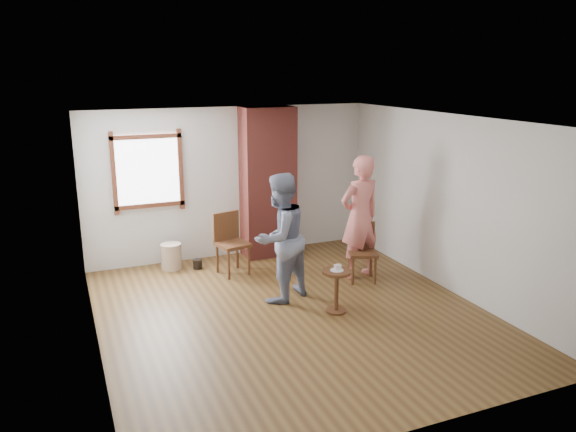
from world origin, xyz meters
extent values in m
plane|color=brown|center=(0.00, 0.00, 0.00)|extent=(5.50, 5.50, 0.00)
cube|color=silver|center=(0.00, 2.75, 1.30)|extent=(5.00, 0.04, 2.60)
cube|color=silver|center=(-2.50, 0.00, 1.30)|extent=(0.04, 5.50, 2.60)
cube|color=silver|center=(2.50, 0.00, 1.30)|extent=(0.04, 5.50, 2.60)
cube|color=white|center=(0.00, 0.00, 2.60)|extent=(5.00, 5.50, 0.04)
cube|color=brown|center=(-1.40, 2.71, 1.60)|extent=(1.14, 0.06, 1.34)
cube|color=white|center=(-1.40, 2.73, 1.60)|extent=(1.00, 0.02, 1.20)
cube|color=#9C3F37|center=(0.60, 2.50, 1.30)|extent=(0.90, 0.50, 2.60)
cylinder|color=#C9B091|center=(-1.15, 2.40, 0.22)|extent=(0.40, 0.40, 0.43)
cylinder|color=black|center=(-0.76, 2.24, 0.08)|extent=(0.19, 0.19, 0.16)
cube|color=brown|center=(-0.28, 1.79, 0.49)|extent=(0.55, 0.55, 0.05)
cylinder|color=brown|center=(-0.42, 1.56, 0.25)|extent=(0.04, 0.04, 0.49)
cylinder|color=brown|center=(-0.06, 1.65, 0.25)|extent=(0.04, 0.04, 0.49)
cylinder|color=brown|center=(-0.50, 1.93, 0.25)|extent=(0.04, 0.04, 0.49)
cylinder|color=brown|center=(-0.14, 2.01, 0.25)|extent=(0.04, 0.04, 0.49)
cube|color=brown|center=(-0.33, 1.99, 0.74)|extent=(0.46, 0.14, 0.49)
cube|color=brown|center=(1.49, 0.72, 0.45)|extent=(0.54, 0.54, 0.05)
cylinder|color=brown|center=(1.27, 0.61, 0.23)|extent=(0.04, 0.04, 0.45)
cylinder|color=brown|center=(1.59, 0.50, 0.23)|extent=(0.04, 0.04, 0.45)
cylinder|color=brown|center=(1.38, 0.94, 0.23)|extent=(0.04, 0.04, 0.45)
cylinder|color=brown|center=(1.71, 0.82, 0.23)|extent=(0.04, 0.04, 0.45)
cube|color=brown|center=(1.55, 0.90, 0.68)|extent=(0.41, 0.18, 0.45)
cylinder|color=brown|center=(0.57, -0.17, 0.58)|extent=(0.40, 0.40, 0.04)
cylinder|color=brown|center=(0.57, -0.17, 0.29)|extent=(0.06, 0.06, 0.54)
cylinder|color=brown|center=(0.57, -0.17, 0.01)|extent=(0.28, 0.28, 0.03)
cylinder|color=white|center=(0.57, -0.17, 0.60)|extent=(0.18, 0.18, 0.01)
cube|color=white|center=(0.58, -0.17, 0.64)|extent=(0.08, 0.07, 0.06)
imported|color=#151E3A|center=(0.03, 0.54, 0.92)|extent=(1.11, 1.02, 1.84)
imported|color=#E97B74|center=(1.53, 0.92, 0.97)|extent=(0.78, 0.57, 1.95)
camera|label=1|loc=(-2.76, -6.45, 3.23)|focal=35.00mm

